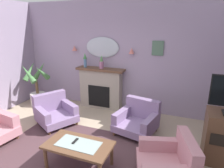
% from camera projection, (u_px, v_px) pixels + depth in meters
% --- Properties ---
extents(wall_back, '(6.99, 0.10, 2.95)m').
position_uv_depth(wall_back, '(123.00, 57.00, 5.29)').
color(wall_back, '#9E8CA8').
rests_on(wall_back, ground).
extents(patterned_rug, '(3.20, 2.40, 0.01)m').
position_uv_depth(patterned_rug, '(75.00, 163.00, 3.39)').
color(patterned_rug, '#4C3338').
rests_on(patterned_rug, ground).
extents(fireplace, '(1.36, 0.36, 1.16)m').
position_uv_depth(fireplace, '(101.00, 88.00, 5.56)').
color(fireplace, gray).
rests_on(fireplace, ground).
extents(mantel_vase_right, '(0.10, 0.10, 0.40)m').
position_uv_depth(mantel_vase_right, '(85.00, 59.00, 5.45)').
color(mantel_vase_right, '#4C7093').
rests_on(mantel_vase_right, fireplace).
extents(mantel_vase_centre, '(0.12, 0.12, 0.36)m').
position_uv_depth(mantel_vase_centre, '(101.00, 63.00, 5.29)').
color(mantel_vase_centre, '#9E6084').
rests_on(mantel_vase_centre, fireplace).
extents(wall_mirror, '(0.96, 0.06, 0.56)m').
position_uv_depth(wall_mirror, '(102.00, 47.00, 5.35)').
color(wall_mirror, '#B2BCC6').
extents(wall_sconce_left, '(0.14, 0.14, 0.14)m').
position_uv_depth(wall_sconce_left, '(74.00, 48.00, 5.62)').
color(wall_sconce_left, '#D17066').
extents(wall_sconce_right, '(0.14, 0.14, 0.14)m').
position_uv_depth(wall_sconce_right, '(132.00, 51.00, 5.03)').
color(wall_sconce_right, '#D17066').
extents(framed_picture, '(0.28, 0.03, 0.36)m').
position_uv_depth(framed_picture, '(158.00, 48.00, 4.83)').
color(framed_picture, '#4C6B56').
extents(coffee_table, '(1.10, 0.60, 0.45)m').
position_uv_depth(coffee_table, '(79.00, 147.00, 3.21)').
color(coffee_table, brown).
rests_on(coffee_table, ground).
extents(tv_remote, '(0.04, 0.16, 0.02)m').
position_uv_depth(tv_remote, '(75.00, 141.00, 3.25)').
color(tv_remote, black).
rests_on(tv_remote, coffee_table).
extents(armchair_in_corner, '(0.96, 0.97, 0.71)m').
position_uv_depth(armchair_in_corner, '(138.00, 119.00, 4.33)').
color(armchair_in_corner, gray).
rests_on(armchair_in_corner, ground).
extents(armchair_beside_couch, '(1.02, 1.01, 0.71)m').
position_uv_depth(armchair_beside_couch, '(170.00, 161.00, 2.99)').
color(armchair_beside_couch, '#B77A84').
rests_on(armchair_beside_couch, ground).
extents(armchair_by_coffee_table, '(1.10, 1.10, 0.71)m').
position_uv_depth(armchair_by_coffee_table, '(55.00, 111.00, 4.71)').
color(armchair_by_coffee_table, gray).
rests_on(armchair_by_coffee_table, ground).
extents(potted_plant_tall_palm, '(0.69, 0.70, 1.30)m').
position_uv_depth(potted_plant_tall_palm, '(37.00, 86.00, 5.72)').
color(potted_plant_tall_palm, silver).
rests_on(potted_plant_tall_palm, ground).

